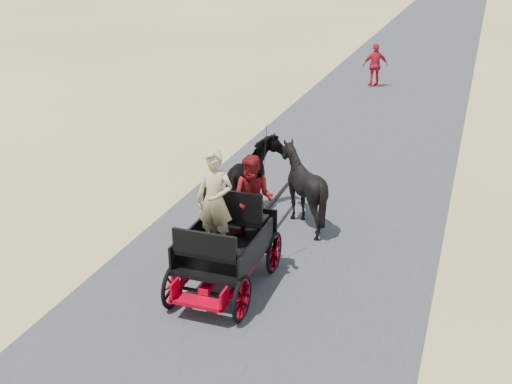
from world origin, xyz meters
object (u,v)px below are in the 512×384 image
(carriage, at_px, (226,268))
(pedestrian, at_px, (375,65))
(horse_right, at_px, (302,187))
(horse_left, at_px, (254,181))

(carriage, height_order, pedestrian, pedestrian)
(horse_right, xyz_separation_m, pedestrian, (-0.74, 13.45, 0.01))
(pedestrian, bearing_deg, horse_right, 67.71)
(carriage, bearing_deg, horse_left, 100.39)
(horse_left, relative_size, horse_right, 1.18)
(carriage, distance_m, horse_right, 3.09)
(carriage, xyz_separation_m, horse_right, (0.55, 3.00, 0.49))
(horse_right, bearing_deg, horse_left, 0.00)
(horse_left, bearing_deg, horse_right, -180.00)
(carriage, distance_m, horse_left, 3.09)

